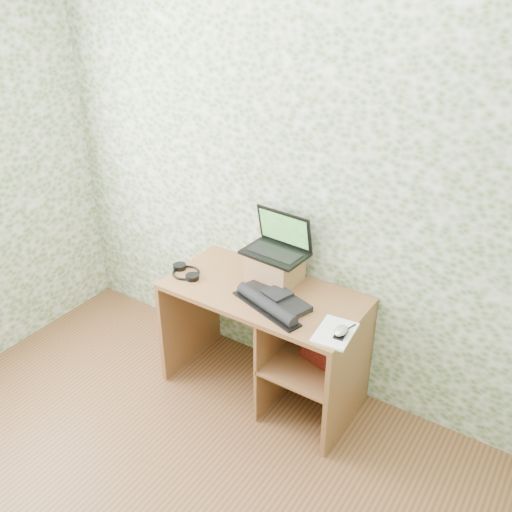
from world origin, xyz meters
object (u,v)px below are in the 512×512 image
Objects in this scene: laptop at (279,243)px; keyboard at (272,300)px; desk at (277,330)px; riser at (275,267)px; notepad at (335,333)px.

laptop is 0.37m from keyboard.
laptop is (-0.09, 0.16, 0.50)m from desk.
riser is 0.27m from keyboard.
keyboard is at bearing -73.32° from desk.
laptop is at bearing 132.97° from keyboard.
desk is at bearing 153.28° from notepad.
desk is at bearing 124.48° from keyboard.
laptop is 0.77× the size of keyboard.
desk is 3.10× the size of laptop.
riser is 0.76× the size of laptop.
notepad is at bearing -20.73° from desk.
keyboard is at bearing -60.98° from laptop.
notepad is (0.42, -0.06, -0.02)m from keyboard.
desk is at bearing -55.21° from laptop.
laptop is 0.68m from notepad.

